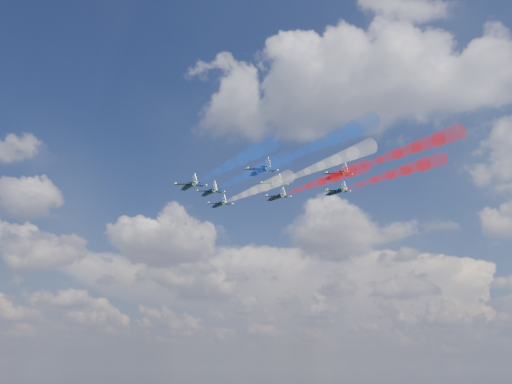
% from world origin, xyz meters
% --- Properties ---
extents(jet_lead, '(13.65, 13.59, 4.45)m').
position_xyz_m(jet_lead, '(4.79, -10.52, 162.18)').
color(jet_lead, black).
extents(trail_lead, '(29.15, 25.25, 6.32)m').
position_xyz_m(trail_lead, '(21.83, -24.55, 160.64)').
color(trail_lead, white).
extents(jet_inner_left, '(13.65, 13.59, 4.45)m').
position_xyz_m(jet_inner_left, '(9.80, -28.08, 160.30)').
color(jet_inner_left, black).
extents(trail_inner_left, '(29.15, 25.25, 6.32)m').
position_xyz_m(trail_inner_left, '(26.84, -42.11, 158.76)').
color(trail_inner_left, blue).
extents(jet_inner_right, '(13.65, 13.59, 4.45)m').
position_xyz_m(jet_inner_right, '(23.97, -11.91, 162.00)').
color(jet_inner_right, black).
extents(trail_inner_right, '(29.15, 25.25, 6.32)m').
position_xyz_m(trail_inner_right, '(41.01, -25.94, 160.46)').
color(trail_inner_right, red).
extents(jet_outer_left, '(13.65, 13.59, 4.45)m').
position_xyz_m(jet_outer_left, '(11.65, -43.46, 157.23)').
color(jet_outer_left, black).
extents(trail_outer_left, '(29.15, 25.25, 6.32)m').
position_xyz_m(trail_outer_left, '(28.69, -57.49, 155.69)').
color(trail_outer_left, blue).
extents(jet_center_third, '(13.65, 13.59, 4.45)m').
position_xyz_m(jet_center_third, '(27.82, -26.77, 160.76)').
color(jet_center_third, black).
extents(trail_center_third, '(29.15, 25.25, 6.32)m').
position_xyz_m(trail_center_third, '(44.85, -40.80, 159.22)').
color(trail_center_third, white).
extents(jet_outer_right, '(13.65, 13.59, 4.45)m').
position_xyz_m(jet_outer_right, '(41.26, -9.45, 162.46)').
color(jet_outer_right, black).
extents(trail_outer_right, '(29.15, 25.25, 6.32)m').
position_xyz_m(trail_outer_right, '(58.29, -23.48, 160.92)').
color(trail_outer_right, red).
extents(jet_rear_left, '(13.65, 13.59, 4.45)m').
position_xyz_m(jet_rear_left, '(31.05, -44.77, 158.30)').
color(jet_rear_left, black).
extents(trail_rear_left, '(29.15, 25.25, 6.32)m').
position_xyz_m(trail_rear_left, '(48.08, -58.80, 156.76)').
color(trail_rear_left, blue).
extents(jet_rear_right, '(13.65, 13.59, 4.45)m').
position_xyz_m(jet_rear_right, '(45.42, -27.31, 161.14)').
color(jet_rear_right, black).
extents(trail_rear_right, '(29.15, 25.25, 6.32)m').
position_xyz_m(trail_rear_right, '(62.45, -41.34, 159.60)').
color(trail_rear_right, red).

